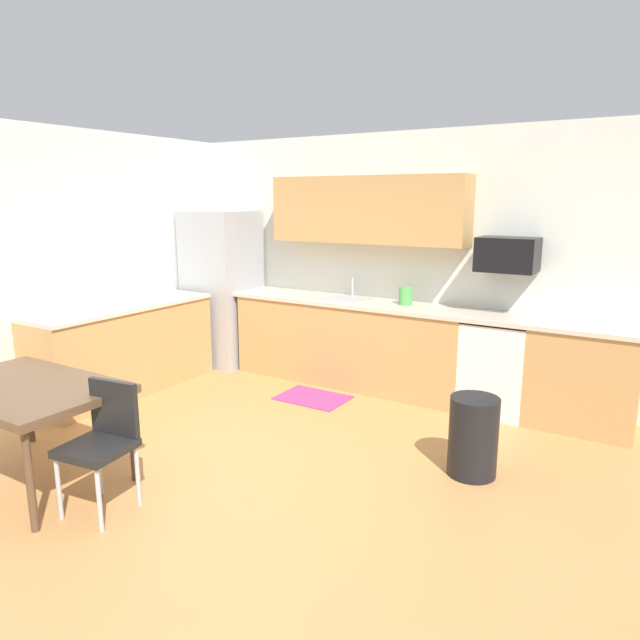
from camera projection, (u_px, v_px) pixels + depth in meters
ground_plane at (250, 475)px, 4.26m from camera, size 12.00×12.00×0.00m
wall_back at (400, 261)px, 6.18m from camera, size 5.80×0.10×2.70m
wall_left at (23, 271)px, 5.34m from camera, size 0.10×5.80×2.70m
cabinet_run_back at (349, 343)px, 6.30m from camera, size 2.64×0.60×0.90m
cabinet_run_back_right at (583, 378)px, 5.07m from camera, size 0.91×0.60×0.90m
cabinet_run_left at (125, 350)px, 6.01m from camera, size 0.60×2.00×0.90m
countertop_back at (385, 305)px, 5.98m from camera, size 4.80×0.64×0.04m
countertop_left at (121, 307)px, 5.91m from camera, size 0.64×2.00×0.04m
upper_cabinets_back at (367, 210)px, 6.03m from camera, size 2.20×0.34×0.70m
refrigerator at (222, 288)px, 7.03m from camera, size 0.76×0.70×1.87m
oven_range at (497, 365)px, 5.46m from camera, size 0.60×0.60×0.91m
microwave at (507, 255)px, 5.32m from camera, size 0.54×0.36×0.32m
sink_basin at (344, 305)px, 6.24m from camera, size 0.48×0.40×0.14m
sink_faucet at (352, 288)px, 6.35m from camera, size 0.02×0.02×0.24m
dining_table at (24, 393)px, 4.05m from camera, size 1.40×0.90×0.73m
chair_near_table at (104, 436)px, 3.71m from camera, size 0.45×0.45×0.85m
trash_bin at (473, 436)px, 4.21m from camera, size 0.36×0.36×0.60m
floor_mat at (313, 398)px, 5.88m from camera, size 0.70×0.50×0.01m
kettle at (406, 297)px, 5.89m from camera, size 0.14×0.14×0.20m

